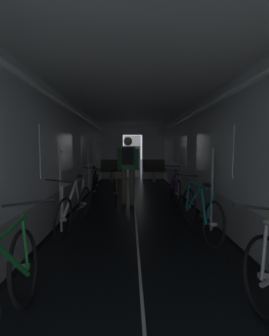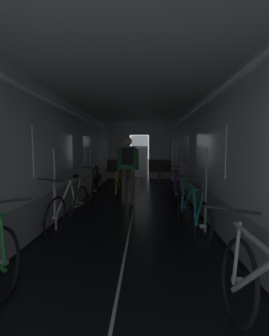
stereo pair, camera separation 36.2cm
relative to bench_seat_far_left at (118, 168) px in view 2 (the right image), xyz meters
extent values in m
plane|color=black|center=(0.90, -8.07, -0.57)|extent=(60.00, 60.00, 0.00)
cube|color=black|center=(-0.51, -4.82, -0.56)|extent=(0.08, 11.50, 0.01)
cube|color=black|center=(2.31, -4.82, -0.56)|extent=(0.08, 11.50, 0.01)
cube|color=beige|center=(0.90, -4.82, -0.56)|extent=(0.03, 11.27, 0.00)
cube|color=#9EA0A5|center=(-0.61, -4.82, -0.27)|extent=(0.12, 11.50, 0.60)
cube|color=silver|center=(-0.61, -4.82, 0.96)|extent=(0.12, 11.50, 1.85)
cube|color=white|center=(-0.54, -5.40, 0.78)|extent=(0.02, 1.90, 0.80)
cube|color=white|center=(-0.54, -2.52, 0.78)|extent=(0.02, 1.90, 0.80)
cube|color=white|center=(-0.54, 0.35, 0.78)|extent=(0.02, 1.90, 0.80)
cube|color=yellow|center=(-0.54, -5.01, 0.78)|extent=(0.01, 0.20, 0.28)
cylinder|color=white|center=(-0.27, -4.82, 1.53)|extent=(0.07, 11.04, 0.07)
cylinder|color=#B7BABF|center=(-0.37, -5.97, 0.13)|extent=(0.04, 0.04, 1.40)
cylinder|color=#B7BABF|center=(-0.37, -3.37, 0.13)|extent=(0.04, 0.04, 1.40)
cube|color=#9EA0A5|center=(2.41, -4.82, -0.27)|extent=(0.12, 11.50, 0.60)
cube|color=silver|center=(2.41, -4.82, 0.96)|extent=(0.12, 11.50, 1.85)
cube|color=white|center=(2.35, -5.40, 0.78)|extent=(0.02, 1.90, 0.80)
cube|color=white|center=(2.35, -2.52, 0.78)|extent=(0.02, 1.90, 0.80)
cube|color=white|center=(2.35, 0.35, 0.78)|extent=(0.02, 1.90, 0.80)
cube|color=yellow|center=(2.35, -5.30, 0.78)|extent=(0.01, 0.20, 0.28)
cylinder|color=white|center=(2.07, -4.82, 1.53)|extent=(0.07, 11.04, 0.07)
cylinder|color=#B7BABF|center=(2.17, -5.97, 0.13)|extent=(0.04, 0.04, 1.40)
cylinder|color=#B7BABF|center=(2.17, -3.37, 0.13)|extent=(0.04, 0.04, 1.40)
cube|color=silver|center=(-0.05, 0.99, 0.66)|extent=(1.00, 0.12, 2.45)
cube|color=silver|center=(1.85, 0.99, 0.66)|extent=(1.00, 0.12, 2.45)
cube|color=silver|center=(0.90, 0.99, 1.68)|extent=(0.90, 0.12, 0.40)
cube|color=#4C4F54|center=(0.90, 1.69, 0.46)|extent=(0.81, 0.04, 2.05)
cube|color=white|center=(0.90, -4.82, 1.94)|extent=(3.14, 11.62, 0.12)
cylinder|color=gray|center=(0.00, -0.07, -0.35)|extent=(0.12, 0.12, 0.44)
cube|color=#47423D|center=(0.00, -0.07, -0.08)|extent=(0.96, 0.44, 0.10)
cube|color=#47423D|center=(0.00, 0.12, 0.17)|extent=(0.96, 0.08, 0.40)
torus|color=gray|center=(-0.43, 0.15, 0.37)|extent=(0.14, 0.14, 0.02)
cylinder|color=gray|center=(1.80, -0.07, -0.35)|extent=(0.12, 0.12, 0.44)
cube|color=#47423D|center=(1.80, -0.07, -0.08)|extent=(0.96, 0.44, 0.10)
cube|color=#47423D|center=(1.80, 0.12, 0.17)|extent=(0.96, 0.08, 0.40)
torus|color=gray|center=(1.37, 0.15, 0.37)|extent=(0.14, 0.14, 0.02)
torus|color=black|center=(-0.16, -7.78, -0.23)|extent=(0.18, 0.68, 0.67)
cylinder|color=#B2B2B7|center=(-0.16, -7.78, -0.23)|extent=(0.10, 0.06, 0.06)
cylinder|color=#1E8438|center=(-0.13, -7.80, 0.01)|extent=(0.08, 0.09, 0.49)
cylinder|color=black|center=(-0.10, -7.78, 0.35)|extent=(0.44, 0.07, 0.07)
torus|color=black|center=(1.93, -4.40, -0.23)|extent=(0.12, 0.67, 0.67)
cylinder|color=#B2B2B7|center=(1.93, -4.40, -0.23)|extent=(0.10, 0.06, 0.06)
torus|color=black|center=(1.99, -3.39, -0.23)|extent=(0.12, 0.67, 0.67)
cylinder|color=#B2B2B7|center=(1.99, -3.39, -0.23)|extent=(0.10, 0.06, 0.06)
cylinder|color=purple|center=(1.96, -3.70, -0.01)|extent=(0.05, 0.54, 0.56)
cylinder|color=purple|center=(1.93, -4.11, -0.01)|extent=(0.09, 0.34, 0.55)
cylinder|color=purple|center=(1.93, -3.85, 0.25)|extent=(0.09, 0.82, 0.04)
cylinder|color=purple|center=(1.92, -4.33, 0.01)|extent=(0.05, 0.17, 0.49)
cylinder|color=purple|center=(1.94, -4.18, -0.26)|extent=(0.06, 0.45, 0.07)
cylinder|color=purple|center=(1.97, -3.41, 0.01)|extent=(0.06, 0.09, 0.49)
cylinder|color=black|center=(1.96, -3.95, -0.28)|extent=(0.03, 0.17, 0.17)
ellipsoid|color=black|center=(1.90, -4.28, 0.31)|extent=(0.11, 0.25, 0.07)
cylinder|color=black|center=(1.95, -3.39, 0.35)|extent=(0.44, 0.05, 0.05)
torus|color=black|center=(1.96, -6.66, -0.23)|extent=(0.16, 0.68, 0.67)
cylinder|color=#B2B2B7|center=(1.96, -6.66, -0.23)|extent=(0.10, 0.06, 0.06)
torus|color=black|center=(1.86, -5.64, -0.23)|extent=(0.16, 0.68, 0.67)
cylinder|color=#B2B2B7|center=(1.86, -5.64, -0.23)|extent=(0.10, 0.06, 0.06)
cylinder|color=teal|center=(1.87, -5.96, -0.01)|extent=(0.13, 0.54, 0.56)
cylinder|color=teal|center=(1.91, -6.37, -0.01)|extent=(0.06, 0.35, 0.55)
cylinder|color=teal|center=(1.86, -6.11, 0.25)|extent=(0.11, 0.82, 0.04)
cylinder|color=teal|center=(1.93, -6.59, 0.01)|extent=(0.08, 0.16, 0.49)
cylinder|color=teal|center=(1.94, -6.43, -0.26)|extent=(0.06, 0.45, 0.07)
cylinder|color=teal|center=(1.85, -5.67, 0.01)|extent=(0.07, 0.09, 0.49)
cylinder|color=black|center=(1.92, -6.21, -0.28)|extent=(0.04, 0.17, 0.17)
ellipsoid|color=black|center=(1.90, -6.54, 0.31)|extent=(0.12, 0.25, 0.07)
cylinder|color=black|center=(1.81, -5.66, 0.35)|extent=(0.44, 0.06, 0.06)
torus|color=black|center=(-0.20, -3.04, -0.23)|extent=(0.15, 0.68, 0.67)
cylinder|color=#B2B2B7|center=(-0.20, -3.04, -0.23)|extent=(0.10, 0.06, 0.06)
torus|color=black|center=(-0.13, -4.06, -0.23)|extent=(0.15, 0.68, 0.67)
cylinder|color=#B2B2B7|center=(-0.13, -4.06, -0.23)|extent=(0.10, 0.06, 0.06)
cylinder|color=black|center=(-0.17, -3.74, -0.02)|extent=(0.06, 0.54, 0.56)
cylinder|color=black|center=(-0.20, -3.33, -0.02)|extent=(0.11, 0.34, 0.55)
cylinder|color=black|center=(-0.21, -3.59, 0.25)|extent=(0.10, 0.82, 0.04)
cylinder|color=black|center=(-0.22, -3.11, 0.01)|extent=(0.06, 0.17, 0.49)
cylinder|color=black|center=(-0.18, -3.26, -0.26)|extent=(0.06, 0.45, 0.07)
cylinder|color=black|center=(-0.15, -4.03, 0.01)|extent=(0.08, 0.09, 0.49)
cylinder|color=black|center=(-0.16, -3.49, -0.28)|extent=(0.04, 0.17, 0.17)
ellipsoid|color=black|center=(-0.25, -3.16, 0.31)|extent=(0.11, 0.25, 0.07)
cylinder|color=black|center=(-0.19, -4.05, 0.35)|extent=(0.44, 0.06, 0.07)
torus|color=black|center=(-0.10, -5.37, -0.23)|extent=(0.16, 0.68, 0.67)
cylinder|color=#B2B2B7|center=(-0.10, -5.37, -0.23)|extent=(0.10, 0.06, 0.06)
torus|color=black|center=(-0.21, -6.39, -0.23)|extent=(0.16, 0.68, 0.67)
cylinder|color=#B2B2B7|center=(-0.21, -6.39, -0.23)|extent=(0.10, 0.06, 0.06)
cylinder|color=silver|center=(-0.19, -6.07, -0.01)|extent=(0.14, 0.54, 0.56)
cylinder|color=silver|center=(-0.15, -5.66, -0.01)|extent=(0.05, 0.35, 0.55)
cylinder|color=silver|center=(-0.20, -5.91, 0.25)|extent=(0.13, 0.82, 0.04)
cylinder|color=silver|center=(-0.13, -5.44, 0.01)|extent=(0.08, 0.16, 0.49)
cylinder|color=silver|center=(-0.12, -5.60, -0.26)|extent=(0.07, 0.45, 0.07)
cylinder|color=silver|center=(-0.23, -6.35, 0.01)|extent=(0.06, 0.09, 0.49)
cylinder|color=black|center=(-0.14, -5.82, -0.28)|extent=(0.04, 0.17, 0.17)
ellipsoid|color=black|center=(-0.16, -5.49, 0.31)|extent=(0.12, 0.25, 0.07)
cylinder|color=black|center=(-0.26, -6.37, 0.35)|extent=(0.44, 0.07, 0.06)
torus|color=black|center=(1.91, -7.97, -0.23)|extent=(0.12, 0.67, 0.67)
cylinder|color=#B2B2B7|center=(1.91, -7.97, -0.23)|extent=(0.10, 0.05, 0.06)
cylinder|color=#ADAFB5|center=(1.89, -8.28, -0.02)|extent=(0.10, 0.54, 0.56)
cylinder|color=#ADAFB5|center=(1.85, -8.44, 0.25)|extent=(0.04, 0.82, 0.04)
cylinder|color=#ADAFB5|center=(1.88, -8.00, 0.01)|extent=(0.08, 0.09, 0.49)
cylinder|color=black|center=(1.85, -7.98, 0.35)|extent=(0.44, 0.03, 0.07)
cylinder|color=brown|center=(0.64, -4.09, -0.12)|extent=(0.13, 0.13, 0.90)
cylinder|color=brown|center=(0.84, -4.09, -0.12)|extent=(0.13, 0.13, 0.90)
cube|color=#337F47|center=(0.74, -4.09, 0.61)|extent=(0.36, 0.22, 0.56)
cylinder|color=#337F47|center=(0.52, -4.07, 0.56)|extent=(0.09, 0.20, 0.53)
cylinder|color=#337F47|center=(0.96, -4.07, 0.56)|extent=(0.09, 0.20, 0.53)
sphere|color=tan|center=(0.74, -4.09, 1.01)|extent=(0.21, 0.21, 0.21)
cube|color=black|center=(0.74, -4.26, 0.65)|extent=(0.28, 0.16, 0.40)
torus|color=black|center=(0.45, -4.35, -0.23)|extent=(0.08, 0.67, 0.67)
cylinder|color=#B2B2B7|center=(0.45, -4.35, -0.23)|extent=(0.09, 0.05, 0.05)
torus|color=black|center=(0.40, -3.33, -0.23)|extent=(0.08, 0.67, 0.67)
cylinder|color=#B2B2B7|center=(0.40, -3.33, -0.23)|extent=(0.09, 0.05, 0.05)
cylinder|color=yellow|center=(0.42, -3.64, -0.01)|extent=(0.05, 0.54, 0.56)
cylinder|color=yellow|center=(0.44, -4.05, -0.01)|extent=(0.06, 0.34, 0.55)
cylinder|color=yellow|center=(0.43, -3.80, 0.25)|extent=(0.07, 0.82, 0.03)
cylinder|color=yellow|center=(0.45, -4.27, 0.01)|extent=(0.03, 0.16, 0.49)
cylinder|color=yellow|center=(0.44, -4.12, -0.26)|extent=(0.04, 0.45, 0.07)
cylinder|color=yellow|center=(0.41, -3.36, 0.01)|extent=(0.04, 0.09, 0.49)
cylinder|color=black|center=(0.43, -3.90, -0.28)|extent=(0.02, 0.17, 0.17)
ellipsoid|color=black|center=(0.45, -4.22, 0.31)|extent=(0.10, 0.24, 0.06)
cylinder|color=black|center=(0.41, -3.34, 0.35)|extent=(0.44, 0.04, 0.03)
camera|label=1|loc=(0.80, -9.79, 0.82)|focal=24.63mm
camera|label=2|loc=(1.16, -9.78, 0.82)|focal=24.63mm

